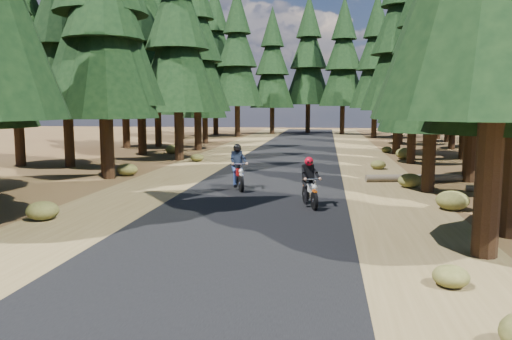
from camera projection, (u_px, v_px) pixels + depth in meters
The scene contains 9 objects.
ground at pixel (249, 212), 15.08m from camera, with size 120.00×120.00×0.00m, color #4B301B.
road at pixel (268, 186), 19.99m from camera, with size 6.00×100.00×0.01m, color black.
shoulder_l at pixel (158, 184), 20.63m from camera, with size 3.20×100.00×0.01m, color brown.
shoulder_r at pixel (386, 189), 19.35m from camera, with size 3.20×100.00×0.01m, color brown.
pine_forest at pixel (295, 38), 34.75m from camera, with size 34.59×55.08×16.32m.
log_near at pixel (430, 178), 21.19m from camera, with size 0.32×0.32×5.57m, color #4C4233.
understory_shrubs at pixel (307, 171), 22.32m from camera, with size 16.08×29.62×0.69m.
rider_lead at pixel (310, 190), 15.85m from camera, with size 1.00×1.84×1.57m.
rider_follow at pixel (238, 174), 19.12m from camera, with size 1.22×2.04×1.74m.
Camera 1 is at (2.29, -14.62, 3.19)m, focal length 35.00 mm.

